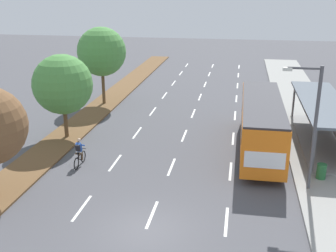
# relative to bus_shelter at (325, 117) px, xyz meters

# --- Properties ---
(ground_plane) EXTENTS (140.00, 140.00, 0.00)m
(ground_plane) POSITION_rel_bus_shelter_xyz_m (-9.53, -12.54, -1.87)
(ground_plane) COLOR #4C4C51
(median_strip) EXTENTS (2.60, 52.00, 0.12)m
(median_strip) POSITION_rel_bus_shelter_xyz_m (-17.83, 7.46, -1.81)
(median_strip) COLOR brown
(median_strip) RESTS_ON ground
(sidewalk_right) EXTENTS (4.50, 52.00, 0.15)m
(sidewalk_right) POSITION_rel_bus_shelter_xyz_m (-0.28, 7.46, -1.79)
(sidewalk_right) COLOR gray
(sidewalk_right) RESTS_ON ground
(lane_divider_left) EXTENTS (0.14, 46.94, 0.01)m
(lane_divider_left) POSITION_rel_bus_shelter_xyz_m (-13.03, 5.44, -1.86)
(lane_divider_left) COLOR white
(lane_divider_left) RESTS_ON ground
(lane_divider_center) EXTENTS (0.14, 46.94, 0.01)m
(lane_divider_center) POSITION_rel_bus_shelter_xyz_m (-9.53, 5.44, -1.86)
(lane_divider_center) COLOR white
(lane_divider_center) RESTS_ON ground
(lane_divider_right) EXTENTS (0.14, 46.94, 0.01)m
(lane_divider_right) POSITION_rel_bus_shelter_xyz_m (-6.03, 5.44, -1.86)
(lane_divider_right) COLOR white
(lane_divider_right) RESTS_ON ground
(bus_shelter) EXTENTS (2.90, 11.60, 2.86)m
(bus_shelter) POSITION_rel_bus_shelter_xyz_m (0.00, 0.00, 0.00)
(bus_shelter) COLOR gray
(bus_shelter) RESTS_ON sidewalk_right
(bus) EXTENTS (2.54, 11.29, 3.37)m
(bus) POSITION_rel_bus_shelter_xyz_m (-4.28, -1.99, 0.20)
(bus) COLOR orange
(bus) RESTS_ON ground
(cyclist) EXTENTS (0.46, 1.82, 1.71)m
(cyclist) POSITION_rel_bus_shelter_xyz_m (-14.98, -6.43, -1.08)
(cyclist) COLOR black
(cyclist) RESTS_ON ground
(median_tree_second) EXTENTS (4.10, 4.10, 5.82)m
(median_tree_second) POSITION_rel_bus_shelter_xyz_m (-17.67, -2.05, 2.02)
(median_tree_second) COLOR brown
(median_tree_second) RESTS_ON median_strip
(median_tree_third) EXTENTS (4.29, 4.29, 6.80)m
(median_tree_third) POSITION_rel_bus_shelter_xyz_m (-17.86, 6.88, 2.91)
(median_tree_third) COLOR brown
(median_tree_third) RESTS_ON median_strip
(streetlight) EXTENTS (1.91, 0.24, 6.50)m
(streetlight) POSITION_rel_bus_shelter_xyz_m (-2.11, -7.39, 2.02)
(streetlight) COLOR #4C4C51
(streetlight) RESTS_ON sidewalk_right
(trash_bin) EXTENTS (0.52, 0.52, 0.85)m
(trash_bin) POSITION_rel_bus_shelter_xyz_m (-1.08, -6.08, -1.29)
(trash_bin) COLOR #286B38
(trash_bin) RESTS_ON sidewalk_right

